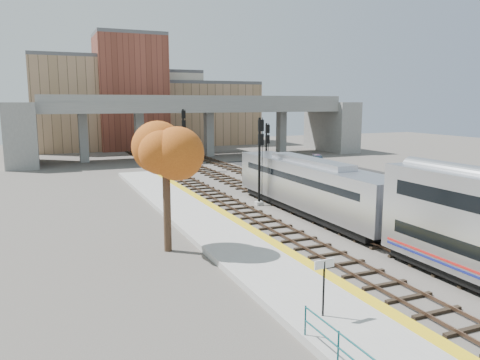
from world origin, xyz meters
name	(u,v)px	position (x,y,z in m)	size (l,w,h in m)	color
ground	(334,231)	(0.00, 0.00, 0.00)	(160.00, 160.00, 0.00)	#47423D
platform	(233,241)	(-7.25, 0.00, 0.17)	(4.50, 60.00, 0.35)	#9E9E99
yellow_strip	(261,235)	(-5.35, 0.00, 0.35)	(0.70, 60.00, 0.01)	yellow
tracks	(264,195)	(0.93, 12.50, 0.08)	(10.70, 95.00, 0.25)	black
overpass	(196,120)	(4.92, 45.00, 5.81)	(54.00, 12.00, 9.50)	slate
buildings_far	(144,105)	(1.26, 66.57, 7.88)	(43.00, 21.00, 20.60)	#A17D5D
parking_lot	(301,167)	(14.00, 28.00, 0.02)	(14.00, 18.00, 0.04)	black
locomotive	(310,185)	(1.00, 4.79, 2.28)	(3.02, 19.05, 4.10)	#A8AAB2
signal_mast_near	(260,162)	(-1.10, 9.23, 3.66)	(0.60, 0.64, 7.29)	#9E9E99
signal_mast_mid	(266,157)	(3.00, 16.25, 3.10)	(0.60, 0.64, 6.48)	#9E9E99
signal_mast_far	(184,139)	(-1.10, 31.46, 3.91)	(0.60, 0.64, 7.67)	#9E9E99
station_sign	(324,276)	(-7.98, -10.95, 1.98)	(0.90, 0.11, 2.27)	black
tree	(166,162)	(-11.21, 0.31, 5.18)	(3.60, 3.60, 6.98)	#382619
car_a	(301,166)	(12.15, 25.04, 0.63)	(1.39, 3.46, 1.18)	#99999E
car_b	(304,166)	(12.77, 25.24, 0.63)	(1.24, 3.56, 1.17)	#99999E
car_c	(318,159)	(18.33, 30.79, 0.59)	(1.55, 3.81, 1.11)	#99999E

